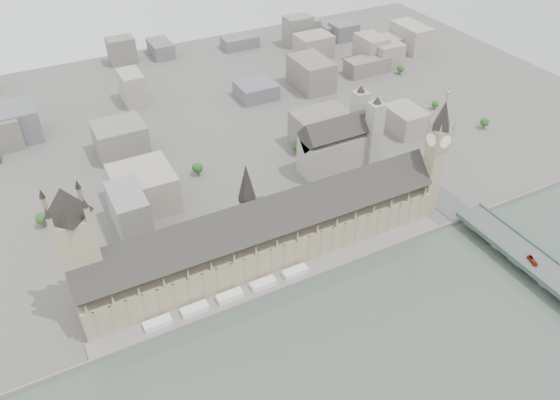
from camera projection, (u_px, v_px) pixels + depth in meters
name	position (u px, v px, depth m)	size (l,w,h in m)	color
ground	(278.00, 274.00, 387.46)	(900.00, 900.00, 0.00)	#595651
embankment_wall	(288.00, 286.00, 375.97)	(600.00, 1.50, 3.00)	slate
river_terrace	(283.00, 280.00, 381.56)	(270.00, 15.00, 2.00)	slate
terrace_tents	(230.00, 296.00, 365.37)	(118.00, 7.00, 4.00)	white
palace_of_westminster	(265.00, 234.00, 387.59)	(265.00, 40.73, 55.44)	gray
elizabeth_tower	(436.00, 151.00, 408.70)	(17.00, 17.00, 107.50)	gray
victoria_tower	(78.00, 248.00, 327.43)	(30.00, 30.00, 100.00)	gray
central_tower	(247.00, 193.00, 367.01)	(13.00, 13.00, 48.00)	gray
westminster_bridge	(540.00, 271.00, 382.29)	(25.00, 325.00, 10.25)	#474749
westminster_abbey	(340.00, 144.00, 480.08)	(68.00, 36.00, 64.00)	#A9A198
city_skyline_inland	(166.00, 107.00, 548.71)	(720.00, 360.00, 38.00)	gray
park_trees	(231.00, 222.00, 421.54)	(110.00, 30.00, 15.00)	#194619
red_bus_north	(532.00, 261.00, 381.57)	(2.34, 9.98, 2.78)	#9B2411
car_approach	(438.00, 179.00, 461.65)	(1.83, 4.50, 1.31)	gray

